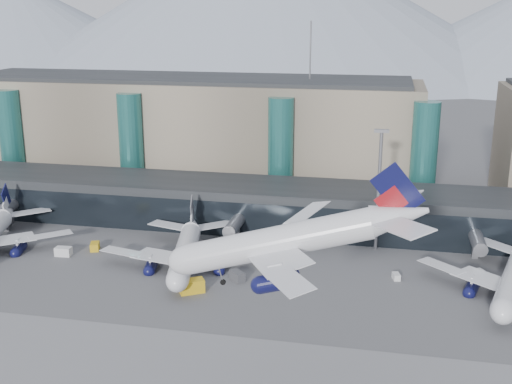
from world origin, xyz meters
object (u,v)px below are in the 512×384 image
at_px(veh_c, 237,276).
at_px(hero_jet, 303,231).
at_px(veh_f, 6,225).
at_px(lightmast_mid, 379,183).
at_px(veh_g, 396,276).
at_px(veh_h, 192,286).
at_px(veh_d, 476,274).
at_px(jet_parked_mid, 187,242).
at_px(veh_b, 95,246).
at_px(veh_a, 63,252).

bearing_deg(veh_c, hero_jet, -20.65).
bearing_deg(veh_f, hero_jet, -148.48).
height_order(lightmast_mid, veh_g, lightmast_mid).
height_order(veh_f, veh_h, veh_h).
height_order(veh_d, veh_h, veh_h).
xyz_separation_m(lightmast_mid, jet_parked_mid, (-36.72, -15.56, -10.00)).
bearing_deg(veh_b, jet_parked_mid, -116.09).
bearing_deg(veh_c, veh_a, -142.84).
bearing_deg(veh_h, jet_parked_mid, 79.70).
distance_m(hero_jet, veh_b, 71.41).
bearing_deg(veh_f, jet_parked_mid, -126.06).
height_order(jet_parked_mid, veh_h, jet_parked_mid).
height_order(veh_a, veh_c, veh_a).
height_order(veh_b, veh_d, veh_d).
bearing_deg(veh_d, lightmast_mid, 115.08).
distance_m(veh_c, veh_g, 29.84).
bearing_deg(veh_f, veh_d, -117.15).
bearing_deg(veh_g, lightmast_mid, -179.72).
xyz_separation_m(jet_parked_mid, veh_a, (-26.05, -1.64, -3.51)).
height_order(veh_d, veh_f, veh_f).
bearing_deg(veh_b, hero_jet, -151.45).
relative_size(veh_a, veh_c, 1.01).
xyz_separation_m(lightmast_mid, veh_h, (-31.59, -28.85, -13.22)).
distance_m(veh_f, veh_g, 88.77).
distance_m(lightmast_mid, veh_d, 26.18).
bearing_deg(veh_f, veh_a, -143.74).
xyz_separation_m(lightmast_mid, veh_g, (4.26, -15.50, -13.82)).
bearing_deg(veh_h, hero_jet, -82.97).
height_order(lightmast_mid, veh_h, lightmast_mid).
relative_size(lightmast_mid, veh_d, 8.59).
bearing_deg(veh_a, jet_parked_mid, 0.69).
relative_size(veh_d, veh_f, 0.83).
relative_size(hero_jet, veh_b, 11.82).
bearing_deg(veh_d, veh_h, 165.92).
bearing_deg(jet_parked_mid, veh_f, 65.05).
bearing_deg(lightmast_mid, veh_f, -176.78).
bearing_deg(veh_f, lightmast_mid, -109.88).
height_order(veh_c, veh_g, veh_c).
relative_size(veh_b, veh_f, 0.78).
relative_size(lightmast_mid, veh_f, 7.10).
distance_m(lightmast_mid, hero_jet, 59.86).
height_order(veh_b, veh_h, veh_h).
relative_size(jet_parked_mid, veh_a, 11.17).
bearing_deg(veh_h, veh_g, -11.00).
xyz_separation_m(veh_c, veh_f, (-59.02, 17.39, 0.11)).
relative_size(jet_parked_mid, veh_b, 12.87).
distance_m(veh_b, veh_f, 27.27).
height_order(lightmast_mid, hero_jet, hero_jet).
distance_m(lightmast_mid, veh_b, 60.82).
bearing_deg(veh_a, hero_jet, -39.99).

